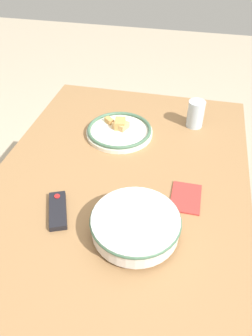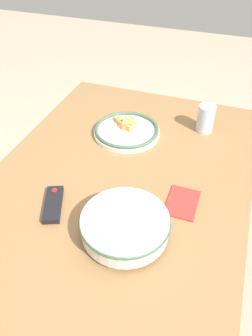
{
  "view_description": "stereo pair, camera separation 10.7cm",
  "coord_description": "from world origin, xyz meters",
  "px_view_note": "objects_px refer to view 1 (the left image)",
  "views": [
    {
      "loc": [
        -0.86,
        -0.22,
        1.55
      ],
      "look_at": [
        0.02,
        -0.02,
        0.77
      ],
      "focal_mm": 35.0,
      "sensor_mm": 36.0,
      "label": 1
    },
    {
      "loc": [
        -0.84,
        -0.33,
        1.55
      ],
      "look_at": [
        0.02,
        -0.02,
        0.77
      ],
      "focal_mm": 35.0,
      "sensor_mm": 36.0,
      "label": 2
    }
  ],
  "objects_px": {
    "tv_remote": "(58,210)",
    "drinking_glass": "(196,114)",
    "noodle_bowl": "(135,225)",
    "food_plate": "(119,130)"
  },
  "relations": [
    {
      "from": "drinking_glass",
      "to": "tv_remote",
      "type": "bearing_deg",
      "value": 147.3
    },
    {
      "from": "tv_remote",
      "to": "drinking_glass",
      "type": "xyz_separation_m",
      "value": [
        0.63,
        -0.4,
        0.05
      ]
    },
    {
      "from": "tv_remote",
      "to": "drinking_glass",
      "type": "height_order",
      "value": "drinking_glass"
    },
    {
      "from": "noodle_bowl",
      "to": "tv_remote",
      "type": "distance_m",
      "value": 0.27
    },
    {
      "from": "noodle_bowl",
      "to": "tv_remote",
      "type": "height_order",
      "value": "noodle_bowl"
    },
    {
      "from": "tv_remote",
      "to": "noodle_bowl",
      "type": "bearing_deg",
      "value": -29.09
    },
    {
      "from": "food_plate",
      "to": "tv_remote",
      "type": "bearing_deg",
      "value": 169.59
    },
    {
      "from": "food_plate",
      "to": "tv_remote",
      "type": "xyz_separation_m",
      "value": [
        -0.49,
        0.09,
        -0.01
      ]
    },
    {
      "from": "tv_remote",
      "to": "drinking_glass",
      "type": "relative_size",
      "value": 1.38
    },
    {
      "from": "tv_remote",
      "to": "drinking_glass",
      "type": "distance_m",
      "value": 0.75
    }
  ]
}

